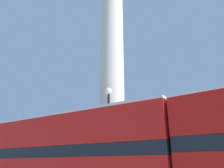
{
  "coord_description": "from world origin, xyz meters",
  "views": [
    {
      "loc": [
        9.11,
        -14.74,
        1.77
      ],
      "look_at": [
        0.0,
        0.0,
        8.15
      ],
      "focal_mm": 35.0,
      "sensor_mm": 36.0,
      "label": 1
    }
  ],
  "objects": [
    {
      "name": "monument_column",
      "position": [
        0.0,
        0.0,
        6.48
      ],
      "size": [
        6.05,
        6.05,
        20.85
      ],
      "color": "beige",
      "rests_on": "ground_plane"
    },
    {
      "name": "bus_b",
      "position": [
        0.84,
        -5.57,
        2.38
      ],
      "size": [
        11.46,
        2.87,
        4.3
      ],
      "rotation": [
        0.0,
        0.0,
        -0.01
      ],
      "color": "red",
      "rests_on": "ground_plane"
    },
    {
      "name": "street_lamp",
      "position": [
        2.13,
        -3.84,
        3.54
      ],
      "size": [
        0.43,
        0.43,
        6.27
      ],
      "color": "black",
      "rests_on": "ground_plane"
    }
  ]
}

